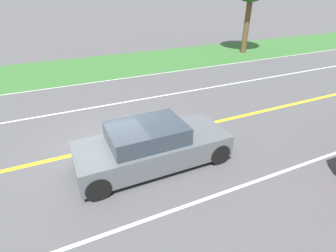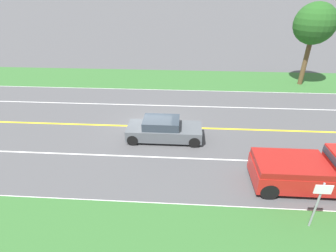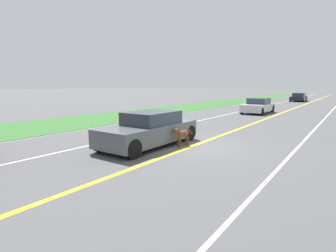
# 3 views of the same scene
# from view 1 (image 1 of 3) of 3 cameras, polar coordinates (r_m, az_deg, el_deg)

# --- Properties ---
(ground_plane) EXTENTS (400.00, 400.00, 0.00)m
(ground_plane) POSITION_cam_1_polar(r_m,az_deg,el_deg) (9.20, -11.96, -4.26)
(ground_plane) COLOR #4C4C4F
(centre_divider_line) EXTENTS (0.18, 160.00, 0.01)m
(centre_divider_line) POSITION_cam_1_polar(r_m,az_deg,el_deg) (9.20, -11.96, -4.23)
(centre_divider_line) COLOR yellow
(centre_divider_line) RESTS_ON ground
(lane_edge_line_left) EXTENTS (0.14, 160.00, 0.01)m
(lane_edge_line_left) POSITION_cam_1_polar(r_m,az_deg,el_deg) (15.52, -18.37, 8.69)
(lane_edge_line_left) COLOR white
(lane_edge_line_left) RESTS_ON ground
(lane_dash_same_dir) EXTENTS (0.10, 160.00, 0.01)m
(lane_dash_same_dir) POSITION_cam_1_polar(r_m,az_deg,el_deg) (6.57, -4.01, -19.48)
(lane_dash_same_dir) COLOR white
(lane_dash_same_dir) RESTS_ON ground
(lane_dash_oncoming) EXTENTS (0.10, 160.00, 0.01)m
(lane_dash_oncoming) POSITION_cam_1_polar(r_m,az_deg,el_deg) (12.27, -15.97, 3.89)
(lane_dash_oncoming) COLOR white
(lane_dash_oncoming) RESTS_ON ground
(grass_verge_left) EXTENTS (6.00, 160.00, 0.03)m
(grass_verge_left) POSITION_cam_1_polar(r_m,az_deg,el_deg) (18.38, -19.77, 11.46)
(grass_verge_left) COLOR #33662D
(grass_verge_left) RESTS_ON ground
(ego_car) EXTENTS (1.85, 4.54, 1.37)m
(ego_car) POSITION_cam_1_polar(r_m,az_deg,el_deg) (7.82, -3.59, -4.33)
(ego_car) COLOR #51565B
(ego_car) RESTS_ON ground
(dog) EXTENTS (0.42, 1.01, 0.79)m
(dog) POSITION_cam_1_polar(r_m,az_deg,el_deg) (8.71, -9.98, -2.18)
(dog) COLOR brown
(dog) RESTS_ON ground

